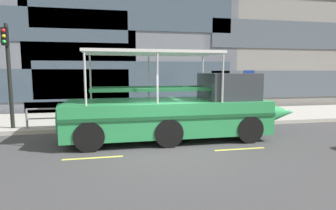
{
  "coord_description": "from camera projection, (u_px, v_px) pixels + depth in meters",
  "views": [
    {
      "loc": [
        -1.76,
        -9.01,
        2.62
      ],
      "look_at": [
        0.35,
        1.41,
        1.3
      ],
      "focal_mm": 29.29,
      "sensor_mm": 36.0,
      "label": 1
    }
  ],
  "objects": [
    {
      "name": "lane_centreline",
      "position": [
        170.0,
        153.0,
        8.77
      ],
      "size": [
        25.8,
        0.12,
        0.01
      ],
      "color": "#DBD64C",
      "rests_on": "ground_plane"
    },
    {
      "name": "ground_plane",
      "position": [
        166.0,
        148.0,
        9.44
      ],
      "size": [
        120.0,
        120.0,
        0.0
      ],
      "primitive_type": "plane",
      "color": "#3D3D3F"
    },
    {
      "name": "duck_tour_boat",
      "position": [
        181.0,
        110.0,
        10.62
      ],
      "size": [
        9.43,
        2.6,
        3.34
      ],
      "color": "#2D9351",
      "rests_on": "ground_plane"
    },
    {
      "name": "parking_sign",
      "position": [
        248.0,
        86.0,
        14.21
      ],
      "size": [
        0.6,
        0.12,
        2.48
      ],
      "color": "#4C4F54",
      "rests_on": "sidewalk"
    },
    {
      "name": "traffic_light_pole",
      "position": [
        8.0,
        66.0,
        11.43
      ],
      "size": [
        0.24,
        0.46,
        4.39
      ],
      "color": "black",
      "rests_on": "sidewalk"
    },
    {
      "name": "curb_edge",
      "position": [
        153.0,
        127.0,
        12.45
      ],
      "size": [
        32.0,
        0.18,
        0.18
      ],
      "primitive_type": "cube",
      "color": "#B2ADA3",
      "rests_on": "ground_plane"
    },
    {
      "name": "sidewalk",
      "position": [
        146.0,
        118.0,
        14.87
      ],
      "size": [
        32.0,
        4.8,
        0.18
      ],
      "primitive_type": "cube",
      "color": "#A8A59E",
      "rests_on": "ground_plane"
    },
    {
      "name": "curb_guardrail",
      "position": [
        162.0,
        111.0,
        12.79
      ],
      "size": [
        11.8,
        0.09,
        0.86
      ],
      "color": "gray",
      "rests_on": "sidewalk"
    },
    {
      "name": "pedestrian_near_bow",
      "position": [
        226.0,
        100.0,
        14.22
      ],
      "size": [
        0.21,
        0.45,
        1.57
      ],
      "color": "#47423D",
      "rests_on": "sidewalk"
    }
  ]
}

